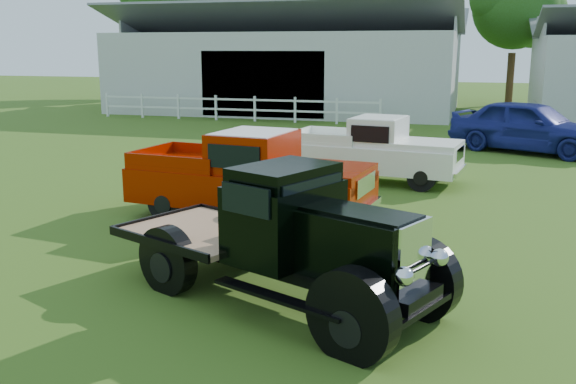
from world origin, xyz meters
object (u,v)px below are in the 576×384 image
(red_pickup, at_px, (250,175))
(white_pickup, at_px, (375,150))
(misc_car_blue, at_px, (529,126))
(vintage_flatbed, at_px, (279,234))

(red_pickup, relative_size, white_pickup, 1.11)
(misc_car_blue, bearing_deg, white_pickup, 171.42)
(vintage_flatbed, relative_size, white_pickup, 1.07)
(white_pickup, bearing_deg, vintage_flatbed, -82.00)
(white_pickup, bearing_deg, misc_car_blue, 63.64)
(vintage_flatbed, xyz_separation_m, white_pickup, (-0.03, 8.56, -0.13))
(white_pickup, relative_size, misc_car_blue, 0.88)
(red_pickup, xyz_separation_m, white_pickup, (1.82, 4.61, -0.09))
(red_pickup, bearing_deg, white_pickup, 75.29)
(white_pickup, bearing_deg, red_pickup, -103.79)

